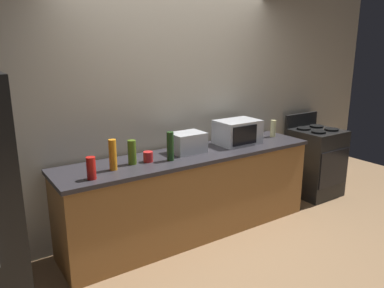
# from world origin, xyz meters

# --- Properties ---
(ground_plane) EXTENTS (8.00, 8.00, 0.00)m
(ground_plane) POSITION_xyz_m (0.00, 0.00, 0.00)
(ground_plane) COLOR #93704C
(back_wall) EXTENTS (6.40, 0.10, 2.70)m
(back_wall) POSITION_xyz_m (0.00, 0.81, 1.35)
(back_wall) COLOR #B2A893
(back_wall) RESTS_ON ground_plane
(counter_run) EXTENTS (2.84, 0.64, 0.90)m
(counter_run) POSITION_xyz_m (0.00, 0.40, 0.45)
(counter_run) COLOR #9E6B38
(counter_run) RESTS_ON ground_plane
(stove_range) EXTENTS (0.60, 0.61, 1.08)m
(stove_range) POSITION_xyz_m (2.00, 0.40, 0.46)
(stove_range) COLOR black
(stove_range) RESTS_ON ground_plane
(microwave) EXTENTS (0.48, 0.35, 0.27)m
(microwave) POSITION_xyz_m (0.65, 0.45, 1.04)
(microwave) COLOR #B7BABF
(microwave) RESTS_ON counter_run
(toaster_oven) EXTENTS (0.34, 0.26, 0.21)m
(toaster_oven) POSITION_xyz_m (-0.02, 0.46, 1.01)
(toaster_oven) COLOR #B7BABF
(toaster_oven) RESTS_ON counter_run
(bottle_vinegar) EXTENTS (0.07, 0.07, 0.20)m
(bottle_vinegar) POSITION_xyz_m (1.23, 0.46, 1.00)
(bottle_vinegar) COLOR beige
(bottle_vinegar) RESTS_ON counter_run
(bottle_olive_oil) EXTENTS (0.08, 0.08, 0.23)m
(bottle_olive_oil) POSITION_xyz_m (-0.67, 0.41, 1.02)
(bottle_olive_oil) COLOR #4C6B19
(bottle_olive_oil) RESTS_ON counter_run
(bottle_hot_sauce) EXTENTS (0.08, 0.08, 0.19)m
(bottle_hot_sauce) POSITION_xyz_m (-1.13, 0.22, 1.00)
(bottle_hot_sauce) COLOR red
(bottle_hot_sauce) RESTS_ON counter_run
(bottle_dish_soap) EXTENTS (0.07, 0.07, 0.28)m
(bottle_dish_soap) POSITION_xyz_m (-0.88, 0.35, 1.04)
(bottle_dish_soap) COLOR orange
(bottle_dish_soap) RESTS_ON counter_run
(bottle_wine) EXTENTS (0.07, 0.07, 0.28)m
(bottle_wine) POSITION_xyz_m (-0.31, 0.31, 1.04)
(bottle_wine) COLOR #1E3F19
(bottle_wine) RESTS_ON counter_run
(mug_red) EXTENTS (0.09, 0.09, 0.10)m
(mug_red) POSITION_xyz_m (-0.51, 0.40, 0.95)
(mug_red) COLOR red
(mug_red) RESTS_ON counter_run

